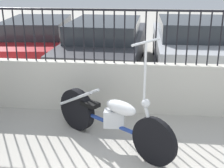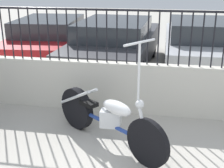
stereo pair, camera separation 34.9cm
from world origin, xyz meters
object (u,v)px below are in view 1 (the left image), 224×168
object	(u,v)px
motorcycle_blue	(106,117)
car_dark_grey	(106,44)
car_red	(40,39)
car_silver	(193,43)

from	to	relation	value
motorcycle_blue	car_dark_grey	distance (m)	3.67
motorcycle_blue	car_red	distance (m)	4.81
car_silver	motorcycle_blue	bearing A→B (deg)	155.98
motorcycle_blue	car_red	bearing A→B (deg)	155.69
car_dark_grey	motorcycle_blue	bearing A→B (deg)	-170.76
car_dark_grey	car_silver	bearing A→B (deg)	-78.19
car_silver	car_dark_grey	bearing A→B (deg)	98.86
car_dark_grey	car_silver	xyz separation A→B (m)	(2.17, 0.37, -0.00)
car_red	car_dark_grey	size ratio (longest dim) A/B	0.97
car_red	car_silver	bearing A→B (deg)	-97.65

